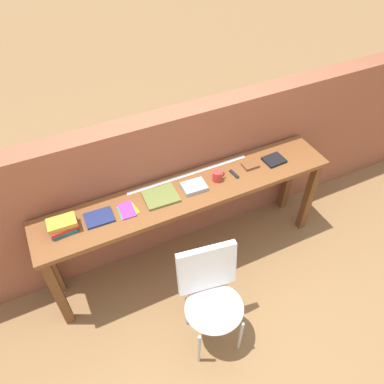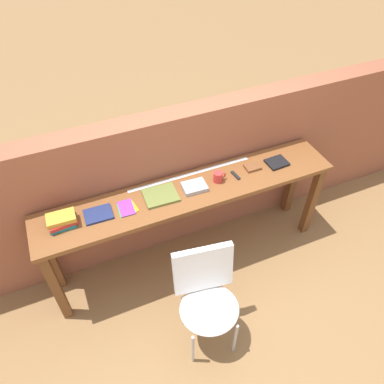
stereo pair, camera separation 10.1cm
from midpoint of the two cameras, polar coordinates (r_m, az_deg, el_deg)
ground_plane at (r=3.52m, az=0.97°, el=-13.14°), size 40.00×40.00×0.00m
brick_wall_back at (r=3.36m, az=-3.76°, el=1.75°), size 6.00×0.20×1.40m
sideboard at (r=3.10m, az=-1.33°, el=-1.54°), size 2.50×0.44×0.88m
chair_white_moulded at (r=2.83m, az=1.94°, el=-15.37°), size 0.50×0.51×0.89m
book_stack_leftmost at (r=2.86m, az=-20.13°, el=-4.76°), size 0.22×0.18×0.09m
magazine_cycling at (r=2.88m, az=-14.95°, el=-3.82°), size 0.21×0.17×0.02m
pamphlet_pile_colourful at (r=2.89m, az=-10.81°, el=-2.77°), size 0.15×0.17×0.01m
book_open_centre at (r=2.95m, az=-5.77°, el=-0.70°), size 0.27×0.23×0.02m
book_grey_hardcover at (r=3.00m, az=-0.65°, el=0.81°), size 0.20×0.16×0.04m
mug at (r=3.06m, az=2.93°, el=2.45°), size 0.11×0.08×0.09m
multitool_folded at (r=3.14m, az=5.52°, el=2.73°), size 0.04×0.11×0.02m
leather_journal_brown at (r=3.24m, az=8.00°, el=4.06°), size 0.13×0.10×0.02m
book_repair_rightmost at (r=3.33m, az=11.55°, el=4.80°), size 0.18×0.16×0.02m
ruler_metal_back_edge at (r=3.14m, az=-1.41°, el=2.71°), size 1.09×0.03×0.00m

